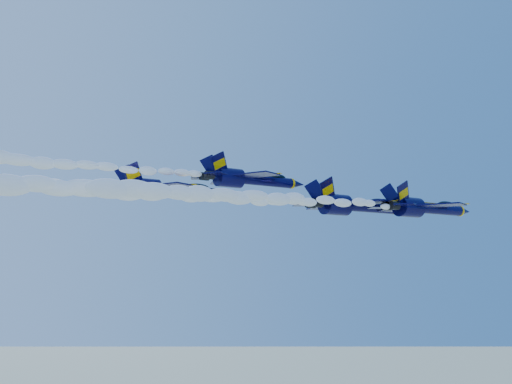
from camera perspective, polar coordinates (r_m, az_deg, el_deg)
jet_lead at (r=83.40m, az=16.60°, el=-1.52°), size 17.85×14.64×6.63m
smoke_trail_jet_lead at (r=64.21m, az=0.79°, el=-0.57°), size 40.41×1.99×1.79m
jet_second at (r=83.24m, az=9.88°, el=-1.32°), size 19.30×15.83×7.17m
smoke_trail_jet_second at (r=66.57m, az=-7.91°, el=-0.27°), size 40.41×2.15×1.94m
jet_third at (r=80.59m, az=-0.62°, el=1.32°), size 17.48×14.34×6.50m
smoke_trail_jet_third at (r=69.22m, az=-20.02°, el=2.83°), size 40.41×1.95×1.75m
jet_fourth at (r=78.84m, az=-8.72°, el=0.26°), size 17.37×14.25×6.45m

